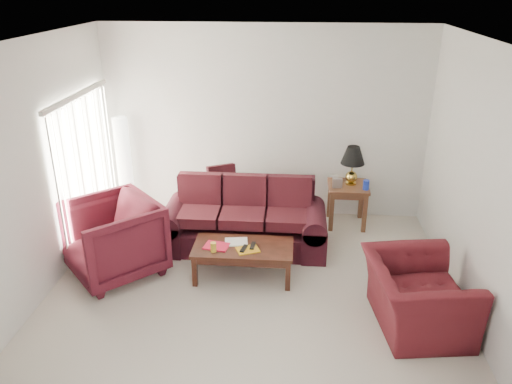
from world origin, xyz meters
TOP-DOWN VIEW (x-y plane):
  - floor at (0.00, 0.00)m, footprint 5.00×5.00m
  - blinds at (-2.42, 1.30)m, footprint 0.10×2.00m
  - sofa at (-0.21, 1.29)m, footprint 2.40×1.19m
  - throw_pillow at (-0.63, 2.03)m, footprint 0.48×0.38m
  - end_table at (1.31, 2.14)m, footprint 0.65×0.65m
  - table_lamp at (1.36, 2.18)m, footprint 0.36×0.36m
  - clock at (1.14, 2.02)m, footprint 0.15×0.07m
  - blue_canister at (1.56, 1.98)m, footprint 0.10×0.10m
  - picture_frame at (1.14, 2.27)m, footprint 0.21×0.22m
  - floor_lamp at (-2.21, 2.20)m, footprint 0.35×0.35m
  - armchair_left at (-1.81, 0.45)m, footprint 1.55×1.54m
  - armchair_right at (1.86, -0.32)m, footprint 1.18×1.30m
  - coffee_table at (-0.14, 0.50)m, footprint 1.40×0.99m
  - magazine_red at (-0.47, 0.46)m, footprint 0.34×0.28m
  - magazine_white at (-0.23, 0.59)m, footprint 0.32×0.25m
  - magazine_orange at (-0.07, 0.40)m, footprint 0.33×0.29m
  - remote_a at (-0.12, 0.39)m, footprint 0.09×0.18m
  - remote_b at (-0.01, 0.47)m, footprint 0.07×0.18m
  - yellow_glass at (-0.49, 0.33)m, footprint 0.09×0.09m

SIDE VIEW (x-z plane):
  - floor at x=0.00m, z-range 0.00..0.00m
  - coffee_table at x=-0.14m, z-range 0.00..0.44m
  - end_table at x=1.31m, z-range 0.00..0.66m
  - armchair_right at x=1.86m, z-range 0.00..0.76m
  - magazine_orange at x=-0.07m, z-range 0.44..0.46m
  - magazine_white at x=-0.23m, z-range 0.44..0.46m
  - magazine_red at x=-0.47m, z-range 0.44..0.46m
  - remote_a at x=-0.12m, z-range 0.46..0.48m
  - remote_b at x=-0.01m, z-range 0.46..0.48m
  - sofa at x=-0.21m, z-range 0.00..0.95m
  - armchair_left at x=-1.81m, z-range 0.00..1.01m
  - yellow_glass at x=-0.49m, z-range 0.44..0.57m
  - clock at x=1.14m, z-range 0.66..0.81m
  - blue_canister at x=1.56m, z-range 0.66..0.81m
  - throw_pillow at x=-0.63m, z-range 0.52..0.97m
  - picture_frame at x=1.14m, z-range 0.72..0.78m
  - floor_lamp at x=-2.21m, z-range 0.00..1.65m
  - table_lamp at x=1.36m, z-range 0.66..1.27m
  - blinds at x=-2.42m, z-range 0.00..2.16m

